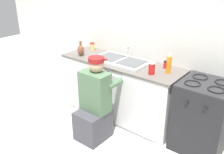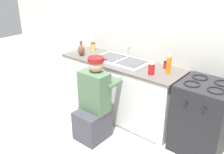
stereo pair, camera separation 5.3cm
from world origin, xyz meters
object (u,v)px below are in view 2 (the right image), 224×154
at_px(condiment_jar, 93,47).
at_px(vase_decorative, 81,50).
at_px(spice_bottle_red, 165,65).
at_px(stove_range, 202,117).
at_px(soda_cup_red, 151,69).
at_px(sink_double_basin, 121,60).
at_px(plumber_person, 94,106).
at_px(soap_bottle_orange, 169,65).

xyz_separation_m(condiment_jar, vase_decorative, (0.05, -0.31, 0.03)).
distance_m(condiment_jar, spice_bottle_red, 1.31).
height_order(stove_range, vase_decorative, vase_decorative).
relative_size(soda_cup_red, vase_decorative, 0.66).
distance_m(sink_double_basin, stove_range, 1.32).
height_order(sink_double_basin, vase_decorative, vase_decorative).
bearing_deg(plumber_person, condiment_jar, 133.12).
bearing_deg(stove_range, sink_double_basin, 179.90).
relative_size(sink_double_basin, spice_bottle_red, 7.62).
distance_m(sink_double_basin, vase_decorative, 0.66).
height_order(sink_double_basin, plumber_person, plumber_person).
bearing_deg(soap_bottle_orange, spice_bottle_red, 131.90).
xyz_separation_m(soda_cup_red, soap_bottle_orange, (0.15, 0.16, 0.04)).
xyz_separation_m(sink_double_basin, stove_range, (1.24, -0.00, -0.45)).
distance_m(sink_double_basin, plumber_person, 0.79).
height_order(soda_cup_red, vase_decorative, vase_decorative).
bearing_deg(plumber_person, sink_double_basin, 96.23).
relative_size(stove_range, soda_cup_red, 5.86).
relative_size(soap_bottle_orange, condiment_jar, 1.95).
bearing_deg(spice_bottle_red, stove_range, -13.42).
relative_size(stove_range, spice_bottle_red, 8.49).
bearing_deg(plumber_person, stove_range, 29.40).
distance_m(condiment_jar, vase_decorative, 0.31).
height_order(soap_bottle_orange, condiment_jar, soap_bottle_orange).
height_order(sink_double_basin, spice_bottle_red, sink_double_basin).
bearing_deg(condiment_jar, spice_bottle_red, -0.12).
relative_size(stove_range, condiment_jar, 6.96).
xyz_separation_m(sink_double_basin, soap_bottle_orange, (0.73, 0.02, 0.09)).
bearing_deg(sink_double_basin, plumber_person, -83.77).
bearing_deg(soap_bottle_orange, sink_double_basin, -178.47).
distance_m(sink_double_basin, spice_bottle_red, 0.64).
height_order(stove_range, plumber_person, plumber_person).
relative_size(stove_range, plumber_person, 0.81).
height_order(sink_double_basin, stove_range, sink_double_basin).
distance_m(soap_bottle_orange, vase_decorative, 1.38).
height_order(sink_double_basin, condiment_jar, sink_double_basin).
relative_size(soap_bottle_orange, spice_bottle_red, 2.38).
height_order(stove_range, soda_cup_red, soda_cup_red).
distance_m(soap_bottle_orange, condiment_jar, 1.43).
relative_size(sink_double_basin, vase_decorative, 3.48).
height_order(stove_range, condiment_jar, condiment_jar).
bearing_deg(vase_decorative, sink_double_basin, 14.16).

